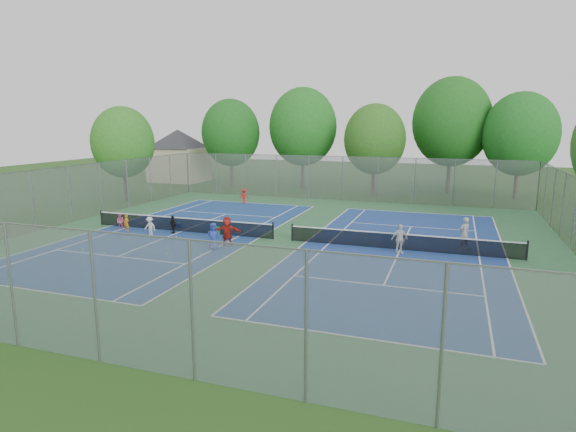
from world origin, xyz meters
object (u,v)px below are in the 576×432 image
at_px(net_right, 401,242).
at_px(ball_crate, 178,225).
at_px(instructor, 465,233).
at_px(ball_hopper, 218,231).
at_px(net_left, 182,225).

bearing_deg(net_right, ball_crate, 176.16).
bearing_deg(instructor, ball_hopper, -36.75).
height_order(net_right, instructor, instructor).
xyz_separation_m(ball_crate, ball_hopper, (3.56, -1.03, 0.12)).
bearing_deg(net_right, net_left, 180.00).
xyz_separation_m(net_left, ball_crate, (-0.87, 1.00, -0.31)).
bearing_deg(instructor, ball_crate, -40.97).
bearing_deg(net_right, instructor, 20.85).
relative_size(net_left, net_right, 1.00).
bearing_deg(net_left, net_right, 0.00).
height_order(net_left, ball_crate, net_left).
height_order(ball_crate, ball_hopper, ball_hopper).
distance_m(ball_hopper, instructor, 14.73).
distance_m(net_right, ball_crate, 14.91).
bearing_deg(net_left, ball_hopper, -0.64).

